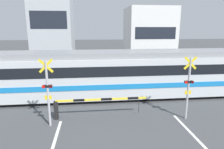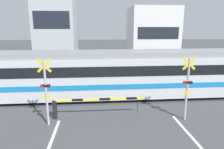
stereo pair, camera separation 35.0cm
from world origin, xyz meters
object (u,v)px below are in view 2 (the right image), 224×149
(crossing_barrier_near, at_px, (83,103))
(crossing_signal_right, at_px, (187,86))
(pedestrian, at_px, (110,67))
(commuter_train, at_px, (91,73))
(crossing_signal_left, at_px, (46,89))
(crossing_barrier_far, at_px, (130,75))

(crossing_barrier_near, height_order, crossing_signal_right, crossing_signal_right)
(pedestrian, bearing_deg, crossing_signal_right, -72.46)
(commuter_train, xyz_separation_m, crossing_signal_left, (-2.08, -3.97, 0.14))
(crossing_signal_left, height_order, pedestrian, crossing_signal_left)
(crossing_signal_left, distance_m, pedestrian, 10.77)
(commuter_train, height_order, crossing_barrier_near, commuter_train)
(crossing_signal_left, xyz_separation_m, pedestrian, (3.89, 10.00, -0.92))
(crossing_barrier_near, bearing_deg, crossing_signal_left, -157.50)
(crossing_signal_right, distance_m, pedestrian, 10.53)
(crossing_signal_right, relative_size, pedestrian, 2.06)
(pedestrian, bearing_deg, crossing_barrier_near, -103.31)
(commuter_train, bearing_deg, crossing_signal_right, -38.59)
(crossing_barrier_near, bearing_deg, pedestrian, 76.69)
(crossing_signal_left, bearing_deg, crossing_signal_right, 0.00)
(crossing_barrier_far, bearing_deg, crossing_signal_right, -76.50)
(crossing_barrier_near, distance_m, crossing_signal_right, 5.51)
(crossing_signal_left, relative_size, pedestrian, 2.06)
(crossing_signal_left, bearing_deg, commuter_train, 62.31)
(commuter_train, distance_m, crossing_barrier_far, 4.59)
(commuter_train, relative_size, crossing_signal_right, 6.17)
(crossing_signal_right, bearing_deg, commuter_train, 141.41)
(crossing_barrier_far, bearing_deg, commuter_train, -136.80)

